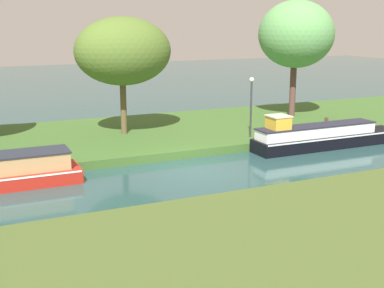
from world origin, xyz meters
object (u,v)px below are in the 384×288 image
black_barge (323,136)px  mooring_post_far (326,125)px  willow_tree_centre (123,51)px  mooring_post_near (54,155)px  lamp_post (251,100)px  red_narrowboat (17,172)px  willow_tree_right (296,34)px

black_barge → mooring_post_far: (1.15, 1.21, 0.25)m
willow_tree_centre → mooring_post_near: 7.33m
lamp_post → mooring_post_far: bearing=-12.0°
red_narrowboat → mooring_post_near: red_narrowboat is taller
lamp_post → mooring_post_far: lamp_post is taller
willow_tree_centre → lamp_post: willow_tree_centre is taller
black_barge → red_narrowboat: size_ratio=1.66×
mooring_post_far → willow_tree_right: bearing=74.7°
willow_tree_right → black_barge: bearing=-112.1°
lamp_post → willow_tree_centre: bearing=149.8°
black_barge → mooring_post_near: (-13.20, 1.21, 0.18)m
willow_tree_centre → lamp_post: size_ratio=1.97×
red_narrowboat → mooring_post_far: red_narrowboat is taller
mooring_post_near → willow_tree_right: bearing=17.6°
mooring_post_near → mooring_post_far: mooring_post_far is taller
lamp_post → willow_tree_right: bearing=36.5°
lamp_post → mooring_post_near: 10.34m
willow_tree_centre → mooring_post_far: bearing=-23.1°
willow_tree_right → mooring_post_near: bearing=-162.4°
willow_tree_right → mooring_post_far: bearing=-105.3°
black_barge → lamp_post: size_ratio=2.73×
mooring_post_far → willow_tree_centre: bearing=156.9°
red_narrowboat → mooring_post_near: (1.61, 1.21, 0.23)m
mooring_post_near → lamp_post: bearing=5.0°
lamp_post → red_narrowboat: bearing=-169.9°
willow_tree_right → red_narrowboat: bearing=-160.3°
willow_tree_right → mooring_post_near: (-15.71, -4.99, -4.73)m
mooring_post_far → red_narrowboat: bearing=-175.7°
red_narrowboat → mooring_post_near: size_ratio=7.10×
mooring_post_near → red_narrowboat: bearing=-143.2°
mooring_post_near → mooring_post_far: (14.35, 0.00, 0.07)m
mooring_post_near → mooring_post_far: size_ratio=0.84×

